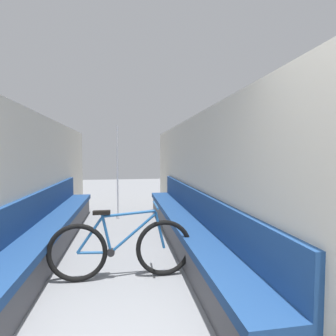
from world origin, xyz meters
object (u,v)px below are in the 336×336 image
Objects in this scene: bench_seat_row_right at (185,227)px; bench_seat_row_left at (48,233)px; bicycle at (122,249)px; grab_pole_near at (118,174)px.

bench_seat_row_left is at bearing 180.00° from bench_seat_row_right.
bench_seat_row_right is 1.44m from bicycle.
bicycle is 0.80× the size of grab_pole_near.
grab_pole_near reaches higher than bench_seat_row_left.
bench_seat_row_left is 1.00× the size of bench_seat_row_right.
bicycle is (1.11, -1.01, 0.06)m from bench_seat_row_left.
bench_seat_row_left is 3.24× the size of bicycle.
bench_seat_row_left is 2.36m from grab_pole_near.
grab_pole_near is at bearing 63.92° from bench_seat_row_left.
grab_pole_near is (-1.14, 2.01, 0.74)m from bench_seat_row_right.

